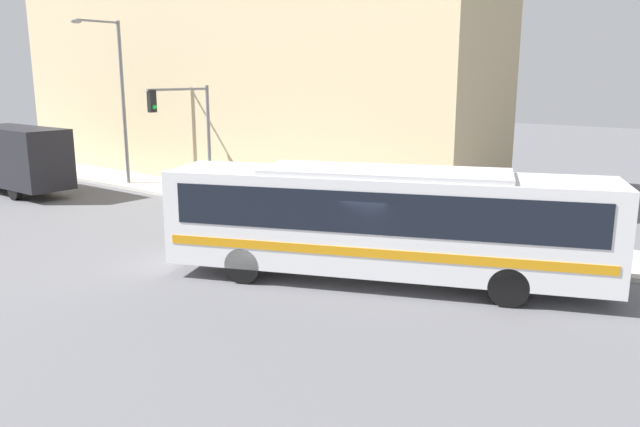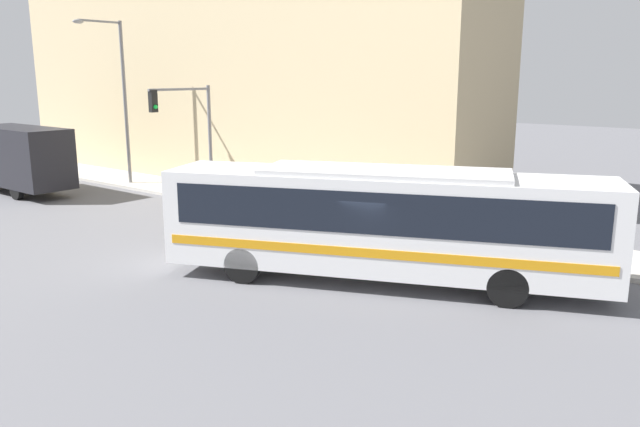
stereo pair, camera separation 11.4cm
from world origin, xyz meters
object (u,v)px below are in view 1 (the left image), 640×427
object	(u,v)px
city_bus	(384,218)
parking_meter	(224,181)
fire_hydrant	(369,216)
traffic_light_pole	(188,122)
delivery_truck	(11,157)
street_lamp	(117,90)

from	to	relation	value
city_bus	parking_meter	bearing A→B (deg)	43.98
fire_hydrant	traffic_light_pole	distance (m)	9.40
fire_hydrant	traffic_light_pole	bearing A→B (deg)	96.48
city_bus	delivery_truck	bearing A→B (deg)	65.85
traffic_light_pole	street_lamp	size ratio (longest dim) A/B	0.62
city_bus	fire_hydrant	size ratio (longest dim) A/B	16.58
fire_hydrant	street_lamp	bearing A→B (deg)	90.25
city_bus	fire_hydrant	bearing A→B (deg)	14.02
traffic_light_pole	parking_meter	distance (m)	2.97
fire_hydrant	street_lamp	distance (m)	15.84
fire_hydrant	parking_meter	world-z (taller)	parking_meter
parking_meter	street_lamp	distance (m)	8.43
city_bus	delivery_truck	size ratio (longest dim) A/B	1.44
parking_meter	fire_hydrant	bearing A→B (deg)	-90.00
traffic_light_pole	parking_meter	xyz separation A→B (m)	(1.00, -1.09, -2.58)
fire_hydrant	parking_meter	size ratio (longest dim) A/B	0.54
delivery_truck	parking_meter	distance (m)	11.22
traffic_light_pole	street_lamp	world-z (taller)	street_lamp
delivery_truck	traffic_light_pole	distance (m)	10.00
city_bus	fire_hydrant	xyz separation A→B (m)	(4.82, 3.64, -1.33)
city_bus	street_lamp	world-z (taller)	street_lamp
fire_hydrant	parking_meter	distance (m)	7.74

